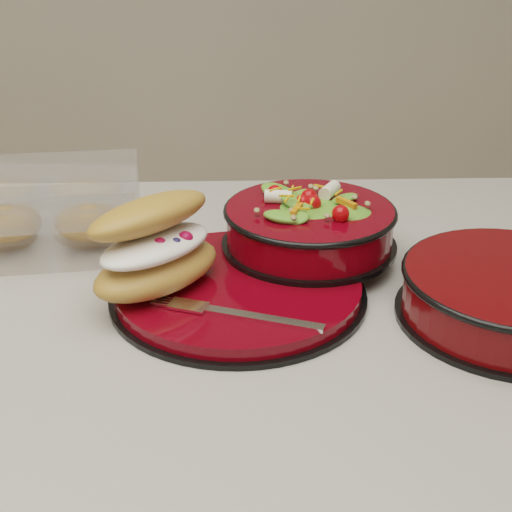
{
  "coord_description": "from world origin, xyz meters",
  "views": [
    {
      "loc": [
        -0.03,
        -0.68,
        1.28
      ],
      "look_at": [
        -0.01,
        0.02,
        0.94
      ],
      "focal_mm": 50.0,
      "sensor_mm": 36.0,
      "label": 1
    }
  ],
  "objects_px": {
    "salad_bowl": "(310,221)",
    "dinner_plate": "(239,289)",
    "croissant": "(156,246)",
    "fork": "(239,314)",
    "pastry_box": "(47,211)"
  },
  "relations": [
    {
      "from": "pastry_box",
      "to": "croissant",
      "type": "bearing_deg",
      "value": -51.07
    },
    {
      "from": "salad_bowl",
      "to": "croissant",
      "type": "height_order",
      "value": "croissant"
    },
    {
      "from": "dinner_plate",
      "to": "croissant",
      "type": "relative_size",
      "value": 1.54
    },
    {
      "from": "salad_bowl",
      "to": "dinner_plate",
      "type": "bearing_deg",
      "value": -134.52
    },
    {
      "from": "fork",
      "to": "croissant",
      "type": "bearing_deg",
      "value": 70.58
    },
    {
      "from": "salad_bowl",
      "to": "croissant",
      "type": "xyz_separation_m",
      "value": [
        -0.17,
        -0.09,
        0.01
      ]
    },
    {
      "from": "salad_bowl",
      "to": "croissant",
      "type": "distance_m",
      "value": 0.19
    },
    {
      "from": "salad_bowl",
      "to": "fork",
      "type": "xyz_separation_m",
      "value": [
        -0.08,
        -0.16,
        -0.03
      ]
    },
    {
      "from": "salad_bowl",
      "to": "pastry_box",
      "type": "relative_size",
      "value": 0.85
    },
    {
      "from": "fork",
      "to": "salad_bowl",
      "type": "bearing_deg",
      "value": -7.99
    },
    {
      "from": "salad_bowl",
      "to": "pastry_box",
      "type": "xyz_separation_m",
      "value": [
        -0.32,
        0.06,
        -0.01
      ]
    },
    {
      "from": "dinner_plate",
      "to": "fork",
      "type": "distance_m",
      "value": 0.07
    },
    {
      "from": "dinner_plate",
      "to": "salad_bowl",
      "type": "height_order",
      "value": "salad_bowl"
    },
    {
      "from": "croissant",
      "to": "fork",
      "type": "distance_m",
      "value": 0.12
    },
    {
      "from": "dinner_plate",
      "to": "pastry_box",
      "type": "height_order",
      "value": "pastry_box"
    }
  ]
}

